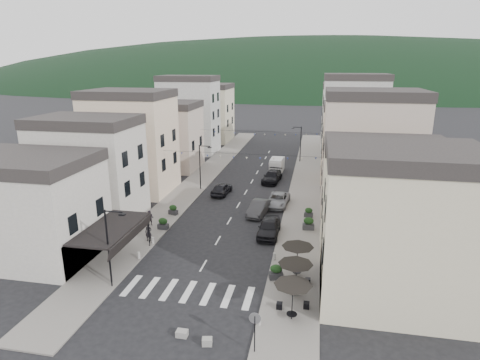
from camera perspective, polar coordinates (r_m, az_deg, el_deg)
The scene contains 32 objects.
ground at distance 29.25m, azimuth -8.63°, elevation -17.47°, with size 700.00×700.00×0.00m, color black.
sidewalk_left at distance 59.34m, azimuth -5.29°, elevation 0.51°, with size 4.00×76.00×0.12m, color slate.
sidewalk_right at distance 57.11m, azimuth 9.33°, elevation -0.28°, with size 4.00×76.00×0.12m, color slate.
hill_backdrop at distance 323.29m, azimuth 9.66°, elevation 13.26°, with size 640.00×360.00×70.00m, color black.
boutique_building at distance 38.78m, azimuth -28.50°, elevation -4.04°, with size 12.00×8.00×8.00m, color #B4B0A5.
bistro_building at distance 29.59m, azimuth 21.59°, elevation -7.09°, with size 10.00×8.00×10.00m, color beige.
boutique_awning at distance 34.58m, azimuth -17.55°, elevation -6.68°, with size 3.77×7.50×3.28m.
buildings_row_left at distance 65.58m, azimuth -9.96°, elevation 7.28°, with size 10.20×54.16×14.00m.
buildings_row_right at distance 60.46m, azimuth 16.43°, elevation 6.29°, with size 10.20×54.16×14.50m.
cafe_terrace at distance 29.09m, azimuth 7.89°, elevation -12.22°, with size 2.50×8.10×2.53m.
streetlamp_left_near at distance 31.30m, azimuth -17.90°, elevation -8.02°, with size 1.70×0.56×6.00m.
streetlamp_left_far at distance 52.39m, azimuth -5.44°, elevation 2.48°, with size 1.70×0.56×6.00m.
streetlamp_right_far at distance 67.99m, azimuth 8.40°, elevation 5.59°, with size 1.70×0.56×6.00m.
traffic_sign at distance 24.15m, azimuth 2.12°, elevation -19.88°, with size 0.70×0.07×2.70m.
bollards at distance 33.51m, azimuth -5.50°, elevation -11.81°, with size 11.66×10.26×0.60m.
bunting_near at distance 46.80m, azimuth -0.01°, elevation 3.34°, with size 19.00×0.28×0.62m.
bunting_far at distance 62.28m, azimuth 2.81°, elevation 6.59°, with size 19.00×0.28×0.62m.
parked_car_a at distance 39.25m, azimuth 4.15°, elevation -6.72°, with size 1.98×4.91×1.67m, color black.
parked_car_b at distance 44.37m, azimuth 2.67°, elevation -4.00°, with size 1.63×4.69×1.54m, color #2E2E30.
parked_car_c at distance 47.32m, azimuth 5.42°, elevation -2.82°, with size 2.35×5.09×1.42m, color gray.
parked_car_d at distance 56.53m, azimuth 4.57°, elevation 0.47°, with size 2.17×5.33×1.55m, color black.
parked_car_e at distance 51.15m, azimuth -2.62°, elevation -1.23°, with size 1.79×4.46×1.52m, color black.
delivery_van at distance 61.82m, azimuth 5.27°, elevation 2.14°, with size 1.99×4.69×2.22m.
pedestrian_a at distance 38.64m, azimuth -12.88°, elevation -7.25°, with size 0.63×0.42×1.74m, color black.
pedestrian_b at distance 42.17m, azimuth -12.69°, elevation -5.30°, with size 0.78×0.60×1.60m, color #261F29.
concrete_block_b at distance 25.81m, azimuth -4.70°, elevation -21.94°, with size 0.60×0.45×0.45m, color gray.
concrete_block_c at distance 26.61m, azimuth -8.25°, elevation -20.79°, with size 0.70×0.50×0.40m, color gray.
planter_la at distance 41.13m, azimuth -10.89°, elevation -6.11°, with size 1.06×0.61×1.17m.
planter_lb at distance 44.75m, azimuth -9.49°, elevation -4.20°, with size 1.09×0.78×1.10m.
planter_ra at distance 31.79m, azimuth 5.16°, elevation -12.89°, with size 1.19×0.87×1.19m.
planter_rb at distance 40.84m, azimuth 9.71°, elevation -6.12°, with size 1.20×0.73×1.28m.
planter_rc at distance 44.08m, azimuth 9.74°, elevation -4.57°, with size 0.99×0.62×1.04m.
Camera 1 is at (8.67, -22.77, 16.20)m, focal length 30.00 mm.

